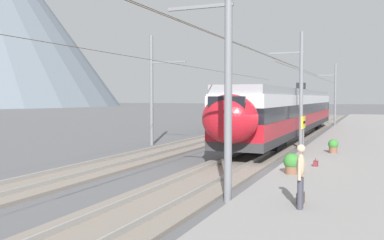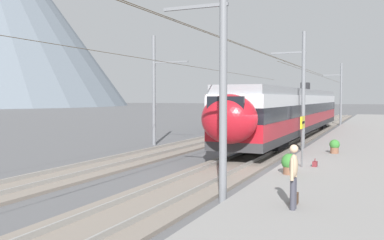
{
  "view_description": "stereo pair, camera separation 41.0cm",
  "coord_description": "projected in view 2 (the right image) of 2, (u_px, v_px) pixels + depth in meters",
  "views": [
    {
      "loc": [
        -18.85,
        -4.57,
        3.24
      ],
      "look_at": [
        0.36,
        3.61,
        2.14
      ],
      "focal_mm": 39.84,
      "sensor_mm": 36.0,
      "label": 1
    },
    {
      "loc": [
        -18.69,
        -4.94,
        3.24
      ],
      "look_at": [
        0.36,
        3.61,
        2.14
      ],
      "focal_mm": 39.84,
      "sensor_mm": 36.0,
      "label": 2
    }
  ],
  "objects": [
    {
      "name": "track_far",
      "position": [
        132.0,
        159.0,
        22.01
      ],
      "size": [
        120.0,
        3.0,
        0.28
      ],
      "color": "slate",
      "rests_on": "ground"
    },
    {
      "name": "ground_plane",
      "position": [
        262.0,
        169.0,
        19.22
      ],
      "size": [
        400.0,
        400.0,
        0.0
      ],
      "primitive_type": "plane",
      "color": "#565659"
    },
    {
      "name": "potted_plant_by_shelter",
      "position": [
        335.0,
        146.0,
        22.04
      ],
      "size": [
        0.52,
        0.52,
        0.72
      ],
      "color": "brown",
      "rests_on": "platform_slab"
    },
    {
      "name": "track_near",
      "position": [
        233.0,
        166.0,
        19.77
      ],
      "size": [
        120.0,
        3.0,
        0.28
      ],
      "color": "slate",
      "rests_on": "ground"
    },
    {
      "name": "passenger_walking",
      "position": [
        294.0,
        173.0,
        10.98
      ],
      "size": [
        0.53,
        0.22,
        1.69
      ],
      "color": "#383842",
      "rests_on": "platform_slab"
    },
    {
      "name": "catenary_mast_west",
      "position": [
        219.0,
        72.0,
        12.96
      ],
      "size": [
        48.93,
        2.17,
        7.6
      ],
      "color": "slate",
      "rests_on": "ground"
    },
    {
      "name": "train_near_platform",
      "position": [
        294.0,
        110.0,
        33.02
      ],
      "size": [
        31.96,
        2.89,
        4.27
      ],
      "color": "#2D2D30",
      "rests_on": "track_near"
    },
    {
      "name": "platform_slab",
      "position": [
        382.0,
        174.0,
        17.17
      ],
      "size": [
        120.0,
        8.09,
        0.34
      ],
      "primitive_type": "cube",
      "color": "gray",
      "rests_on": "ground"
    },
    {
      "name": "catenary_mast_mid",
      "position": [
        301.0,
        87.0,
        25.98
      ],
      "size": [
        48.93,
        2.17,
        7.24
      ],
      "color": "slate",
      "rests_on": "ground"
    },
    {
      "name": "potted_plant_platform_edge",
      "position": [
        290.0,
        163.0,
        16.05
      ],
      "size": [
        0.62,
        0.62,
        0.79
      ],
      "color": "brown",
      "rests_on": "platform_slab"
    },
    {
      "name": "handbag_near_sign",
      "position": [
        315.0,
        164.0,
        17.85
      ],
      "size": [
        0.32,
        0.18,
        0.35
      ],
      "color": "maroon",
      "rests_on": "platform_slab"
    },
    {
      "name": "platform_sign",
      "position": [
        302.0,
        130.0,
        17.66
      ],
      "size": [
        0.7,
        0.08,
        2.11
      ],
      "color": "#59595B",
      "rests_on": "platform_slab"
    },
    {
      "name": "catenary_mast_east",
      "position": [
        340.0,
        93.0,
        49.24
      ],
      "size": [
        48.93,
        2.17,
        7.17
      ],
      "color": "slate",
      "rests_on": "ground"
    },
    {
      "name": "catenary_mast_far_side",
      "position": [
        157.0,
        88.0,
        28.68
      ],
      "size": [
        48.93,
        2.69,
        7.39
      ],
      "color": "slate",
      "rests_on": "ground"
    },
    {
      "name": "train_far_track",
      "position": [
        279.0,
        106.0,
        52.96
      ],
      "size": [
        35.17,
        2.96,
        4.27
      ],
      "color": "#2D2D30",
      "rests_on": "track_far"
    },
    {
      "name": "handbag_beside_passenger",
      "position": [
        294.0,
        198.0,
        11.57
      ],
      "size": [
        0.32,
        0.18,
        0.44
      ],
      "color": "#472D1E",
      "rests_on": "platform_slab"
    }
  ]
}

